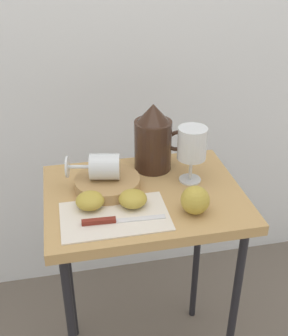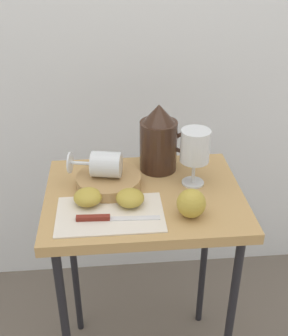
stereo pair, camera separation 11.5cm
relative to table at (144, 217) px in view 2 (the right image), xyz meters
name	(u,v)px [view 2 (the right image)]	position (x,y,z in m)	size (l,w,h in m)	color
curtain_drape	(130,17)	(0.00, 0.52, 0.46)	(2.40, 0.03, 2.21)	white
table	(144,217)	(0.00, 0.00, 0.00)	(0.55, 0.42, 0.73)	tan
linen_napkin	(110,214)	(-0.10, -0.09, 0.09)	(0.28, 0.17, 0.00)	silver
basket_tray	(109,181)	(-0.10, 0.04, 0.10)	(0.18, 0.18, 0.04)	#AD8451
pitcher	(159,144)	(0.06, 0.13, 0.17)	(0.16, 0.11, 0.21)	#382319
wine_glass_upright	(195,149)	(0.14, 0.04, 0.20)	(0.08, 0.08, 0.17)	silver
wine_glass_tipped_near	(105,164)	(-0.11, 0.04, 0.16)	(0.16, 0.09, 0.07)	silver
apple_half_left	(88,197)	(-0.15, -0.04, 0.11)	(0.08, 0.08, 0.04)	#B29938
apple_half_right	(130,198)	(-0.04, -0.06, 0.11)	(0.08, 0.08, 0.04)	#B29938
apple_whole	(191,203)	(0.11, -0.12, 0.12)	(0.08, 0.08, 0.08)	#B29938
knife	(106,218)	(-0.11, -0.12, 0.09)	(0.21, 0.02, 0.01)	silver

